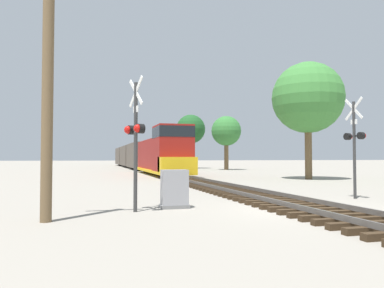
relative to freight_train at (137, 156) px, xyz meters
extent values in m
plane|color=gray|center=(0.00, -45.47, -1.93)|extent=(400.00, 400.00, 0.00)
cube|color=#382819|center=(0.00, -48.77, -1.85)|extent=(2.60, 0.22, 0.16)
cube|color=#382819|center=(0.00, -48.17, -1.85)|extent=(2.60, 0.22, 0.16)
cube|color=#382819|center=(0.00, -47.57, -1.85)|extent=(2.60, 0.22, 0.16)
cube|color=#382819|center=(0.00, -46.97, -1.85)|extent=(2.60, 0.22, 0.16)
cube|color=#382819|center=(0.00, -46.37, -1.85)|extent=(2.60, 0.22, 0.16)
cube|color=#382819|center=(0.00, -45.77, -1.85)|extent=(2.60, 0.22, 0.16)
cube|color=#382819|center=(0.00, -45.17, -1.85)|extent=(2.60, 0.22, 0.16)
cube|color=#382819|center=(0.00, -44.57, -1.85)|extent=(2.60, 0.22, 0.16)
cube|color=#382819|center=(0.00, -43.97, -1.85)|extent=(2.60, 0.22, 0.16)
cube|color=#382819|center=(0.00, -43.37, -1.85)|extent=(2.60, 0.22, 0.16)
cube|color=#382819|center=(0.00, -42.77, -1.85)|extent=(2.60, 0.22, 0.16)
cube|color=#382819|center=(0.00, -42.17, -1.85)|extent=(2.60, 0.22, 0.16)
cube|color=#382819|center=(0.00, -41.57, -1.85)|extent=(2.60, 0.22, 0.16)
cube|color=#382819|center=(0.00, -40.97, -1.85)|extent=(2.60, 0.22, 0.16)
cube|color=#382819|center=(0.00, -40.37, -1.85)|extent=(2.60, 0.22, 0.16)
cube|color=#382819|center=(0.00, -39.77, -1.85)|extent=(2.60, 0.22, 0.16)
cube|color=#382819|center=(0.00, -39.17, -1.85)|extent=(2.60, 0.22, 0.16)
cube|color=#382819|center=(0.00, -38.57, -1.85)|extent=(2.60, 0.22, 0.16)
cube|color=#382819|center=(0.00, -37.97, -1.85)|extent=(2.60, 0.22, 0.16)
cube|color=#382819|center=(0.00, -37.37, -1.85)|extent=(2.60, 0.22, 0.16)
cube|color=#382819|center=(0.00, -36.77, -1.85)|extent=(2.60, 0.22, 0.16)
cube|color=#382819|center=(0.00, -36.17, -1.85)|extent=(2.60, 0.22, 0.16)
cube|color=#382819|center=(0.00, -35.57, -1.85)|extent=(2.60, 0.22, 0.16)
cube|color=#382819|center=(0.00, -34.97, -1.85)|extent=(2.60, 0.22, 0.16)
cube|color=#382819|center=(0.00, -34.37, -1.85)|extent=(2.60, 0.22, 0.16)
cube|color=#382819|center=(0.00, -33.77, -1.85)|extent=(2.60, 0.22, 0.16)
cube|color=#382819|center=(0.00, -33.17, -1.85)|extent=(2.60, 0.22, 0.16)
cube|color=#382819|center=(0.00, -32.57, -1.85)|extent=(2.60, 0.22, 0.16)
cube|color=#382819|center=(0.00, -31.97, -1.85)|extent=(2.60, 0.22, 0.16)
cube|color=#382819|center=(0.00, -31.37, -1.85)|extent=(2.60, 0.22, 0.16)
cube|color=#382819|center=(0.00, -30.77, -1.85)|extent=(2.60, 0.22, 0.16)
cube|color=#382819|center=(0.00, -30.17, -1.85)|extent=(2.60, 0.22, 0.16)
cube|color=#382819|center=(0.00, -29.57, -1.85)|extent=(2.60, 0.22, 0.16)
cube|color=#382819|center=(0.00, -28.97, -1.85)|extent=(2.60, 0.22, 0.16)
cube|color=#382819|center=(0.00, -28.37, -1.85)|extent=(2.60, 0.22, 0.16)
cube|color=#382819|center=(0.00, -27.77, -1.85)|extent=(2.60, 0.22, 0.16)
cube|color=#382819|center=(0.00, -27.17, -1.85)|extent=(2.60, 0.22, 0.16)
cube|color=#382819|center=(0.00, -26.57, -1.85)|extent=(2.60, 0.22, 0.16)
cube|color=#382819|center=(0.00, -25.97, -1.85)|extent=(2.60, 0.22, 0.16)
cube|color=#56514C|center=(-0.72, -45.47, -1.69)|extent=(0.07, 160.00, 0.15)
cube|color=#56514C|center=(0.72, -45.47, -1.69)|extent=(0.07, 160.00, 0.15)
cube|color=maroon|center=(0.00, -17.29, -0.01)|extent=(2.49, 11.69, 3.21)
cube|color=maroon|center=(0.00, -25.47, 0.44)|extent=(2.92, 3.67, 4.11)
cube|color=black|center=(0.00, -25.47, 1.89)|extent=(2.95, 3.71, 0.90)
cube|color=gold|center=(0.00, -27.31, -0.90)|extent=(2.92, 1.67, 1.44)
cube|color=gold|center=(0.00, -19.80, -1.50)|extent=(2.98, 16.36, 0.24)
cube|color=black|center=(0.00, -25.22, -1.43)|extent=(1.58, 2.20, 1.00)
cube|color=black|center=(0.00, -14.37, -1.43)|extent=(1.58, 2.20, 1.00)
cube|color=brown|center=(0.00, -3.91, 0.07)|extent=(2.78, 12.26, 3.38)
cube|color=black|center=(0.00, -7.90, -1.48)|extent=(1.58, 2.20, 0.90)
cube|color=black|center=(0.00, 0.07, -1.48)|extent=(1.58, 2.20, 0.90)
cube|color=brown|center=(0.00, 9.76, 0.07)|extent=(2.78, 12.26, 3.38)
cube|color=black|center=(0.00, 5.77, -1.48)|extent=(1.58, 2.20, 0.90)
cube|color=black|center=(0.00, 13.74, -1.48)|extent=(1.58, 2.20, 0.90)
cube|color=brown|center=(0.00, 23.42, 0.07)|extent=(2.78, 12.26, 3.38)
cube|color=black|center=(0.00, 19.44, -1.48)|extent=(1.58, 2.20, 0.90)
cube|color=black|center=(0.00, 27.41, -1.48)|extent=(1.58, 2.20, 0.90)
cylinder|color=#333333|center=(-5.32, -44.60, 0.12)|extent=(0.12, 0.12, 4.09)
cube|color=white|center=(-5.32, -44.60, 1.87)|extent=(0.33, 0.88, 0.93)
cube|color=white|center=(-5.32, -44.60, 1.87)|extent=(0.33, 0.88, 0.93)
cube|color=black|center=(-5.32, -44.60, 0.67)|extent=(0.34, 0.83, 0.06)
cylinder|color=black|center=(-5.43, -44.27, 0.67)|extent=(0.27, 0.34, 0.30)
sphere|color=red|center=(-5.52, -44.31, 0.67)|extent=(0.26, 0.26, 0.26)
cylinder|color=black|center=(-5.20, -44.94, 0.67)|extent=(0.27, 0.34, 0.30)
sphere|color=red|center=(-5.30, -44.97, 0.67)|extent=(0.26, 0.26, 0.26)
cube|color=white|center=(-5.32, -44.60, 1.32)|extent=(0.13, 0.31, 0.20)
cylinder|color=#333333|center=(3.91, -43.22, 0.10)|extent=(0.12, 0.12, 4.05)
cube|color=white|center=(3.91, -43.22, 1.82)|extent=(0.17, 0.92, 0.93)
cube|color=white|center=(3.91, -43.22, 1.82)|extent=(0.17, 0.92, 0.93)
cube|color=black|center=(3.91, -43.22, 0.67)|extent=(0.19, 0.86, 0.06)
cylinder|color=black|center=(3.97, -43.56, 0.67)|extent=(0.22, 0.32, 0.30)
sphere|color=red|center=(4.07, -43.55, 0.67)|extent=(0.26, 0.26, 0.26)
cylinder|color=black|center=(3.86, -42.87, 0.67)|extent=(0.22, 0.32, 0.30)
sphere|color=red|center=(3.96, -42.86, 0.67)|extent=(0.26, 0.26, 0.26)
cube|color=white|center=(3.91, -43.22, 1.27)|extent=(0.08, 0.32, 0.20)
cube|color=slate|center=(-3.94, -44.08, -1.87)|extent=(0.97, 0.56, 0.12)
cube|color=#939399|center=(-3.94, -44.08, -1.22)|extent=(0.88, 0.51, 1.17)
cylinder|color=brown|center=(-7.81, -45.86, 2.10)|extent=(0.30, 0.30, 8.05)
cylinder|color=brown|center=(9.79, -30.56, 0.45)|extent=(0.54, 0.54, 4.75)
sphere|color=#3D7F38|center=(9.79, -30.56, 4.50)|extent=(5.60, 5.60, 5.60)
cylinder|color=brown|center=(11.46, -7.65, 0.15)|extent=(0.60, 0.60, 4.16)
sphere|color=#337533|center=(11.46, -7.65, 3.48)|extent=(4.14, 4.14, 4.14)
cylinder|color=#473521|center=(8.48, 0.36, 0.48)|extent=(0.60, 0.60, 4.81)
sphere|color=#1E5123|center=(8.48, 0.36, 4.25)|extent=(4.57, 4.57, 4.57)
camera|label=1|loc=(-6.67, -56.47, -0.22)|focal=35.00mm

